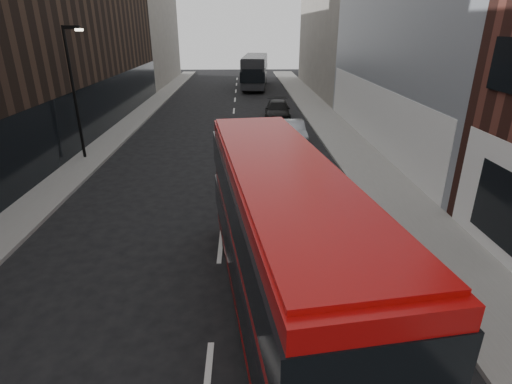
{
  "coord_description": "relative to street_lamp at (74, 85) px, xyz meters",
  "views": [
    {
      "loc": [
        0.85,
        -4.29,
        7.09
      ],
      "look_at": [
        1.2,
        6.74,
        2.5
      ],
      "focal_mm": 28.0,
      "sensor_mm": 36.0,
      "label": 1
    }
  ],
  "objects": [
    {
      "name": "building_left_far",
      "position": [
        -3.28,
        34.0,
        2.32
      ],
      "size": [
        5.0,
        20.0,
        13.0
      ],
      "primitive_type": "cube",
      "color": "slate",
      "rests_on": "ground"
    },
    {
      "name": "car_a",
      "position": [
        10.23,
        -5.34,
        -3.4
      ],
      "size": [
        2.41,
        4.78,
        1.56
      ],
      "primitive_type": "imported",
      "rotation": [
        0.0,
        0.0,
        0.13
      ],
      "color": "black",
      "rests_on": "ground"
    },
    {
      "name": "building_victorian",
      "position": [
        19.59,
        26.0,
        5.48
      ],
      "size": [
        6.5,
        24.0,
        21.0
      ],
      "color": "slate",
      "rests_on": "ground"
    },
    {
      "name": "red_bus",
      "position": [
        9.95,
        -13.71,
        -1.84
      ],
      "size": [
        3.87,
        10.63,
        4.22
      ],
      "rotation": [
        0.0,
        0.0,
        0.14
      ],
      "color": "#9B0909",
      "rests_on": "ground"
    },
    {
      "name": "sidewalk_left",
      "position": [
        0.22,
        7.0,
        -4.11
      ],
      "size": [
        2.0,
        80.0,
        0.15
      ],
      "primitive_type": "cube",
      "color": "slate",
      "rests_on": "ground"
    },
    {
      "name": "car_c",
      "position": [
        11.88,
        10.37,
        -3.45
      ],
      "size": [
        2.38,
        5.16,
        1.46
      ],
      "primitive_type": "imported",
      "rotation": [
        0.0,
        0.0,
        -0.07
      ],
      "color": "black",
      "rests_on": "ground"
    },
    {
      "name": "sidewalk_right",
      "position": [
        15.72,
        7.0,
        -4.11
      ],
      "size": [
        3.0,
        80.0,
        0.15
      ],
      "primitive_type": "cube",
      "color": "slate",
      "rests_on": "ground"
    },
    {
      "name": "building_left_mid",
      "position": [
        -3.28,
        12.0,
        2.82
      ],
      "size": [
        5.0,
        24.0,
        14.0
      ],
      "primitive_type": "cube",
      "color": "black",
      "rests_on": "ground"
    },
    {
      "name": "car_b",
      "position": [
        12.39,
        3.72,
        -3.52
      ],
      "size": [
        1.49,
        4.03,
        1.32
      ],
      "primitive_type": "imported",
      "rotation": [
        0.0,
        0.0,
        0.03
      ],
      "color": "gray",
      "rests_on": "ground"
    },
    {
      "name": "grey_bus",
      "position": [
        10.6,
        28.94,
        -2.14
      ],
      "size": [
        3.75,
        12.0,
        3.82
      ],
      "rotation": [
        0.0,
        0.0,
        -0.08
      ],
      "color": "black",
      "rests_on": "ground"
    },
    {
      "name": "street_lamp",
      "position": [
        0.0,
        0.0,
        0.0
      ],
      "size": [
        1.06,
        0.22,
        7.0
      ],
      "color": "black",
      "rests_on": "sidewalk_left"
    }
  ]
}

